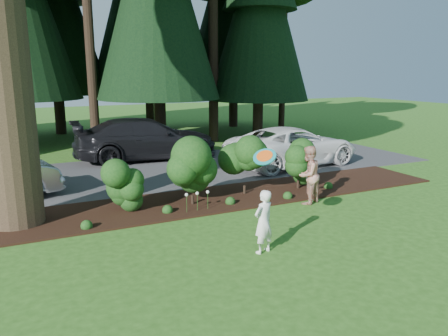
% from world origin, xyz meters
% --- Properties ---
extents(ground, '(80.00, 80.00, 0.00)m').
position_xyz_m(ground, '(0.00, 0.00, 0.00)').
color(ground, '#2A5618').
rests_on(ground, ground).
extents(mulch_bed, '(16.00, 2.50, 0.05)m').
position_xyz_m(mulch_bed, '(0.00, 3.25, 0.03)').
color(mulch_bed, black).
rests_on(mulch_bed, ground).
extents(driveway, '(22.00, 6.00, 0.03)m').
position_xyz_m(driveway, '(0.00, 7.50, 0.01)').
color(driveway, '#38383A').
rests_on(driveway, ground).
extents(shrub_row, '(6.53, 1.60, 1.61)m').
position_xyz_m(shrub_row, '(0.77, 3.14, 0.81)').
color(shrub_row, '#133B12').
rests_on(shrub_row, ground).
extents(lily_cluster, '(0.69, 0.09, 0.57)m').
position_xyz_m(lily_cluster, '(-0.30, 2.40, 0.50)').
color(lily_cluster, '#133B12').
rests_on(lily_cluster, ground).
extents(car_white_suv, '(5.60, 2.97, 1.50)m').
position_xyz_m(car_white_suv, '(5.28, 6.18, 0.78)').
color(car_white_suv, white).
rests_on(car_white_suv, driveway).
extents(car_dark_suv, '(6.04, 2.73, 1.72)m').
position_xyz_m(car_dark_suv, '(0.43, 9.80, 0.89)').
color(car_dark_suv, black).
rests_on(car_dark_suv, driveway).
extents(child, '(0.56, 0.45, 1.33)m').
position_xyz_m(child, '(-0.07, -0.61, 0.67)').
color(child, white).
rests_on(child, ground).
extents(adult, '(0.98, 0.88, 1.64)m').
position_xyz_m(adult, '(2.80, 1.80, 0.82)').
color(adult, '#A63216').
rests_on(adult, ground).
extents(frisbee, '(0.50, 0.46, 0.38)m').
position_xyz_m(frisbee, '(0.01, -0.47, 1.99)').
color(frisbee, teal).
rests_on(frisbee, ground).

